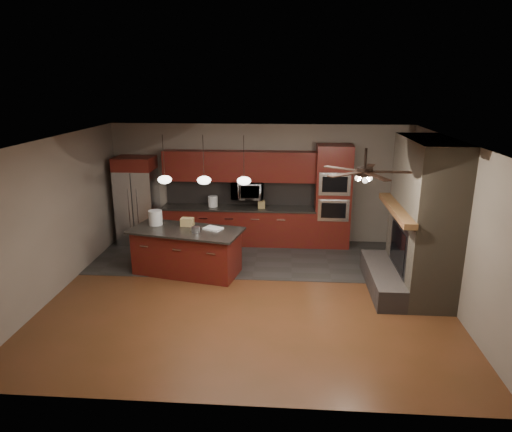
# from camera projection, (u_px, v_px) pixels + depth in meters

# --- Properties ---
(ground) EXTENTS (7.00, 7.00, 0.00)m
(ground) POSITION_uv_depth(u_px,v_px,m) (249.00, 294.00, 8.35)
(ground) COLOR #592F1A
(ground) RESTS_ON ground
(ceiling) EXTENTS (7.00, 6.00, 0.02)m
(ceiling) POSITION_uv_depth(u_px,v_px,m) (249.00, 140.00, 7.55)
(ceiling) COLOR white
(ceiling) RESTS_ON back_wall
(back_wall) EXTENTS (7.00, 0.02, 2.80)m
(back_wall) POSITION_uv_depth(u_px,v_px,m) (260.00, 184.00, 10.82)
(back_wall) COLOR gray
(back_wall) RESTS_ON ground
(right_wall) EXTENTS (0.02, 6.00, 2.80)m
(right_wall) POSITION_uv_depth(u_px,v_px,m) (455.00, 225.00, 7.71)
(right_wall) COLOR gray
(right_wall) RESTS_ON ground
(left_wall) EXTENTS (0.02, 6.00, 2.80)m
(left_wall) POSITION_uv_depth(u_px,v_px,m) (55.00, 217.00, 8.19)
(left_wall) COLOR gray
(left_wall) RESTS_ON ground
(slate_tile_patch) EXTENTS (7.00, 2.40, 0.01)m
(slate_tile_patch) POSITION_uv_depth(u_px,v_px,m) (256.00, 257.00, 10.07)
(slate_tile_patch) COLOR #2C2928
(slate_tile_patch) RESTS_ON ground
(fireplace_column) EXTENTS (1.30, 2.10, 2.80)m
(fireplace_column) POSITION_uv_depth(u_px,v_px,m) (420.00, 223.00, 8.15)
(fireplace_column) COLOR brown
(fireplace_column) RESTS_ON ground
(back_cabinetry) EXTENTS (3.59, 0.64, 2.20)m
(back_cabinetry) POSITION_uv_depth(u_px,v_px,m) (239.00, 207.00, 10.75)
(back_cabinetry) COLOR #571013
(back_cabinetry) RESTS_ON ground
(oven_tower) EXTENTS (0.80, 0.63, 2.38)m
(oven_tower) POSITION_uv_depth(u_px,v_px,m) (333.00, 197.00, 10.47)
(oven_tower) COLOR #571013
(oven_tower) RESTS_ON ground
(microwave) EXTENTS (0.73, 0.41, 0.50)m
(microwave) POSITION_uv_depth(u_px,v_px,m) (247.00, 190.00, 10.63)
(microwave) COLOR silver
(microwave) RESTS_ON back_cabinetry
(refrigerator) EXTENTS (0.89, 0.75, 2.07)m
(refrigerator) POSITION_uv_depth(u_px,v_px,m) (137.00, 200.00, 10.75)
(refrigerator) COLOR silver
(refrigerator) RESTS_ON ground
(kitchen_island) EXTENTS (2.35, 1.44, 0.92)m
(kitchen_island) POSITION_uv_depth(u_px,v_px,m) (187.00, 251.00, 9.14)
(kitchen_island) COLOR #571013
(kitchen_island) RESTS_ON ground
(white_bucket) EXTENTS (0.33, 0.33, 0.30)m
(white_bucket) POSITION_uv_depth(u_px,v_px,m) (156.00, 218.00, 9.28)
(white_bucket) COLOR silver
(white_bucket) RESTS_ON kitchen_island
(paint_can) EXTENTS (0.23, 0.23, 0.11)m
(paint_can) POSITION_uv_depth(u_px,v_px,m) (196.00, 230.00, 8.83)
(paint_can) COLOR #A7A7AC
(paint_can) RESTS_ON kitchen_island
(paint_tray) EXTENTS (0.42, 0.37, 0.04)m
(paint_tray) POSITION_uv_depth(u_px,v_px,m) (213.00, 228.00, 9.02)
(paint_tray) COLOR white
(paint_tray) RESTS_ON kitchen_island
(cardboard_box) EXTENTS (0.26, 0.20, 0.16)m
(cardboard_box) POSITION_uv_depth(u_px,v_px,m) (187.00, 222.00, 9.24)
(cardboard_box) COLOR tan
(cardboard_box) RESTS_ON kitchen_island
(counter_bucket) EXTENTS (0.24, 0.24, 0.25)m
(counter_bucket) POSITION_uv_depth(u_px,v_px,m) (213.00, 201.00, 10.71)
(counter_bucket) COLOR white
(counter_bucket) RESTS_ON back_cabinetry
(counter_box) EXTENTS (0.17, 0.14, 0.18)m
(counter_box) POSITION_uv_depth(u_px,v_px,m) (261.00, 204.00, 10.60)
(counter_box) COLOR #9C8450
(counter_box) RESTS_ON back_cabinetry
(pendant_left) EXTENTS (0.26, 0.26, 0.92)m
(pendant_left) POSITION_uv_depth(u_px,v_px,m) (165.00, 179.00, 8.57)
(pendant_left) COLOR black
(pendant_left) RESTS_ON ceiling
(pendant_center) EXTENTS (0.26, 0.26, 0.92)m
(pendant_center) POSITION_uv_depth(u_px,v_px,m) (204.00, 180.00, 8.52)
(pendant_center) COLOR black
(pendant_center) RESTS_ON ceiling
(pendant_right) EXTENTS (0.26, 0.26, 0.92)m
(pendant_right) POSITION_uv_depth(u_px,v_px,m) (244.00, 181.00, 8.47)
(pendant_right) COLOR black
(pendant_right) RESTS_ON ceiling
(ceiling_fan) EXTENTS (1.27, 1.33, 0.41)m
(ceiling_fan) POSITION_uv_depth(u_px,v_px,m) (365.00, 171.00, 6.76)
(ceiling_fan) COLOR black
(ceiling_fan) RESTS_ON ceiling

